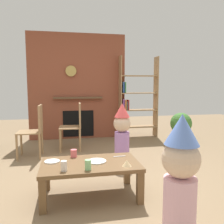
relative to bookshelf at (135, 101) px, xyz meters
name	(u,v)px	position (x,y,z in m)	size (l,w,h in m)	color
ground_plane	(107,179)	(-1.11, -2.40, -0.86)	(12.00, 12.00, 0.00)	#846B4C
brick_fireplace_feature	(78,87)	(-1.33, 0.20, 0.33)	(2.20, 0.28, 2.40)	brown
bookshelf	(135,101)	(0.00, 0.00, 0.00)	(0.90, 0.28, 1.90)	#9E7A51
coffee_table	(90,168)	(-1.37, -2.84, -0.53)	(1.07, 0.63, 0.38)	brown
paper_cup_near_left	(74,153)	(-1.54, -2.59, -0.43)	(0.07, 0.07, 0.09)	#E5666B
paper_cup_near_right	(64,166)	(-1.65, -3.04, -0.42)	(0.06, 0.06, 0.10)	silver
paper_cup_center	(88,165)	(-1.41, -3.05, -0.42)	(0.06, 0.06, 0.10)	#8CD18C
paper_plate_front	(97,161)	(-1.29, -2.82, -0.47)	(0.21, 0.21, 0.01)	white
paper_plate_rear	(52,161)	(-1.78, -2.72, -0.47)	(0.17, 0.17, 0.01)	white
birthday_cake_slice	(127,163)	(-1.00, -3.03, -0.44)	(0.10, 0.10, 0.07)	#EAC68C
table_fork	(119,156)	(-1.00, -2.68, -0.47)	(0.15, 0.02, 0.01)	silver
child_with_cone_hat	(180,178)	(-0.80, -3.80, -0.32)	(0.28, 0.28, 1.03)	#EAB2C6
child_in_pink	(122,132)	(-0.77, -1.86, -0.35)	(0.27, 0.27, 0.96)	#B27FCC
dining_chair_left	(35,128)	(-2.14, -1.20, -0.35)	(0.41, 0.41, 0.90)	#9E7A51
dining_chair_middle	(75,123)	(-1.45, -0.87, -0.35)	(0.42, 0.42, 0.90)	#9E7A51
potted_plant_tall	(181,124)	(0.91, -0.55, -0.50)	(0.47, 0.47, 0.62)	#9E5B42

